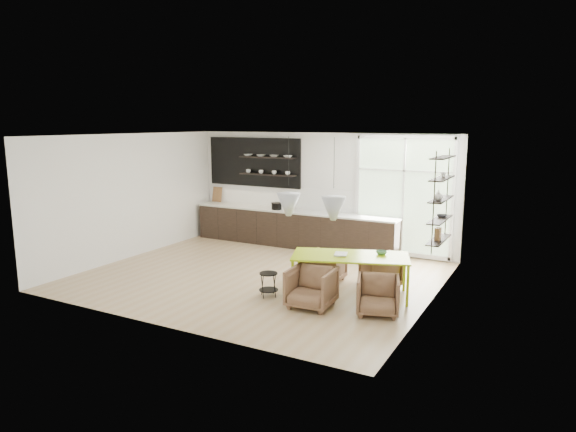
% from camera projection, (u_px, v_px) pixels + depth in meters
% --- Properties ---
extents(room, '(7.02, 6.01, 2.91)m').
position_uv_depth(room, '(308.00, 202.00, 11.09)').
color(room, tan).
rests_on(room, ground).
extents(kitchen_run, '(5.54, 0.69, 2.75)m').
position_uv_depth(kitchen_run, '(291.00, 223.00, 13.22)').
color(kitchen_run, black).
rests_on(kitchen_run, ground).
extents(right_shelving, '(0.26, 1.22, 1.90)m').
position_uv_depth(right_shelving, '(440.00, 202.00, 9.84)').
color(right_shelving, black).
rests_on(right_shelving, ground).
extents(dining_table, '(2.30, 1.59, 0.77)m').
position_uv_depth(dining_table, '(350.00, 258.00, 9.35)').
color(dining_table, '#9ABA0D').
rests_on(dining_table, ground).
extents(armchair_back_left, '(0.69, 0.71, 0.62)m').
position_uv_depth(armchair_back_left, '(327.00, 266.00, 10.27)').
color(armchair_back_left, brown).
rests_on(armchair_back_left, ground).
extents(armchair_back_right, '(0.97, 0.97, 0.63)m').
position_uv_depth(armchair_back_right, '(380.00, 269.00, 10.05)').
color(armchair_back_right, brown).
rests_on(armchair_back_right, ground).
extents(armchair_front_left, '(0.78, 0.81, 0.70)m').
position_uv_depth(armchair_front_left, '(311.00, 288.00, 8.84)').
color(armchair_front_left, brown).
rests_on(armchair_front_left, ground).
extents(armchair_front_right, '(0.87, 0.88, 0.64)m').
position_uv_depth(armchair_front_right, '(378.00, 295.00, 8.53)').
color(armchair_front_right, brown).
rests_on(armchair_front_right, ground).
extents(wire_stool, '(0.35, 0.35, 0.45)m').
position_uv_depth(wire_stool, '(269.00, 281.00, 9.38)').
color(wire_stool, black).
rests_on(wire_stool, ground).
extents(table_book, '(0.31, 0.36, 0.03)m').
position_uv_depth(table_book, '(335.00, 254.00, 9.38)').
color(table_book, white).
rests_on(table_book, dining_table).
extents(table_bowl, '(0.28, 0.28, 0.06)m').
position_uv_depth(table_bowl, '(381.00, 253.00, 9.41)').
color(table_bowl, '#477B52').
rests_on(table_bowl, dining_table).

